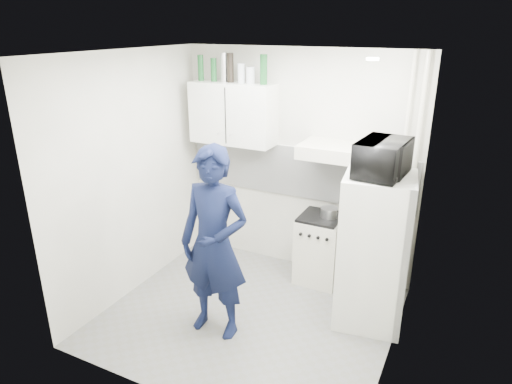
% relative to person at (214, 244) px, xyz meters
% --- Properties ---
extents(floor, '(2.80, 2.80, 0.00)m').
position_rel_person_xyz_m(floor, '(0.19, 0.32, -0.93)').
color(floor, slate).
rests_on(floor, ground).
extents(ceiling, '(2.80, 2.80, 0.00)m').
position_rel_person_xyz_m(ceiling, '(0.19, 0.32, 1.67)').
color(ceiling, white).
rests_on(ceiling, wall_back).
extents(wall_back, '(2.80, 0.00, 2.80)m').
position_rel_person_xyz_m(wall_back, '(0.19, 1.57, 0.37)').
color(wall_back, beige).
rests_on(wall_back, floor).
extents(wall_left, '(0.00, 2.60, 2.60)m').
position_rel_person_xyz_m(wall_left, '(-1.21, 0.32, 0.37)').
color(wall_left, beige).
rests_on(wall_left, floor).
extents(wall_right, '(0.00, 2.60, 2.60)m').
position_rel_person_xyz_m(wall_right, '(1.59, 0.32, 0.37)').
color(wall_right, beige).
rests_on(wall_right, floor).
extents(person, '(0.69, 0.47, 1.85)m').
position_rel_person_xyz_m(person, '(0.00, 0.00, 0.00)').
color(person, black).
rests_on(person, floor).
extents(stove, '(0.49, 0.49, 0.78)m').
position_rel_person_xyz_m(stove, '(0.59, 1.32, -0.54)').
color(stove, beige).
rests_on(stove, floor).
extents(fridge, '(0.72, 0.72, 1.54)m').
position_rel_person_xyz_m(fridge, '(1.29, 0.82, -0.16)').
color(fridge, white).
rests_on(fridge, floor).
extents(stove_top, '(0.47, 0.47, 0.03)m').
position_rel_person_xyz_m(stove_top, '(0.59, 1.32, -0.13)').
color(stove_top, black).
rests_on(stove_top, stove).
extents(saucepan, '(0.19, 0.19, 0.11)m').
position_rel_person_xyz_m(saucepan, '(0.67, 1.34, -0.07)').
color(saucepan, silver).
rests_on(saucepan, stove_top).
extents(microwave, '(0.62, 0.44, 0.32)m').
position_rel_person_xyz_m(microwave, '(1.29, 0.82, 0.77)').
color(microwave, black).
rests_on(microwave, fridge).
extents(bottle_a, '(0.07, 0.07, 0.29)m').
position_rel_person_xyz_m(bottle_a, '(-0.98, 1.40, 1.42)').
color(bottle_a, '#144C1E').
rests_on(bottle_a, upper_cabinet).
extents(bottle_b, '(0.07, 0.07, 0.26)m').
position_rel_person_xyz_m(bottle_b, '(-0.81, 1.40, 1.40)').
color(bottle_b, '#144C1E').
rests_on(bottle_b, upper_cabinet).
extents(bottle_c, '(0.08, 0.08, 0.32)m').
position_rel_person_xyz_m(bottle_c, '(-0.67, 1.40, 1.43)').
color(bottle_c, silver).
rests_on(bottle_c, upper_cabinet).
extents(bottle_d, '(0.07, 0.07, 0.32)m').
position_rel_person_xyz_m(bottle_d, '(-0.59, 1.40, 1.43)').
color(bottle_d, black).
rests_on(bottle_d, upper_cabinet).
extents(canister_a, '(0.09, 0.09, 0.21)m').
position_rel_person_xyz_m(canister_a, '(-0.45, 1.40, 1.38)').
color(canister_a, '#B2B7BC').
rests_on(canister_a, upper_cabinet).
extents(canister_b, '(0.10, 0.10, 0.18)m').
position_rel_person_xyz_m(canister_b, '(-0.34, 1.40, 1.36)').
color(canister_b, '#B2B7BC').
rests_on(canister_b, upper_cabinet).
extents(bottle_e, '(0.08, 0.08, 0.32)m').
position_rel_person_xyz_m(bottle_e, '(-0.18, 1.40, 1.43)').
color(bottle_e, '#144C1E').
rests_on(bottle_e, upper_cabinet).
extents(upper_cabinet, '(1.00, 0.35, 0.70)m').
position_rel_person_xyz_m(upper_cabinet, '(-0.56, 1.40, 0.92)').
color(upper_cabinet, white).
rests_on(upper_cabinet, wall_back).
extents(range_hood, '(0.60, 0.50, 0.14)m').
position_rel_person_xyz_m(range_hood, '(0.64, 1.32, 0.64)').
color(range_hood, beige).
rests_on(range_hood, wall_back).
extents(backsplash, '(2.74, 0.03, 0.60)m').
position_rel_person_xyz_m(backsplash, '(0.19, 1.56, 0.27)').
color(backsplash, white).
rests_on(backsplash, wall_back).
extents(pipe_a, '(0.05, 0.05, 2.60)m').
position_rel_person_xyz_m(pipe_a, '(1.49, 1.49, 0.37)').
color(pipe_a, beige).
rests_on(pipe_a, floor).
extents(pipe_b, '(0.04, 0.04, 2.60)m').
position_rel_person_xyz_m(pipe_b, '(1.37, 1.49, 0.37)').
color(pipe_b, beige).
rests_on(pipe_b, floor).
extents(ceiling_spot_fixture, '(0.10, 0.10, 0.02)m').
position_rel_person_xyz_m(ceiling_spot_fixture, '(1.19, 0.52, 1.64)').
color(ceiling_spot_fixture, white).
rests_on(ceiling_spot_fixture, ceiling).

